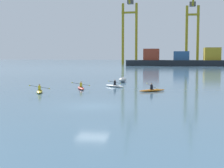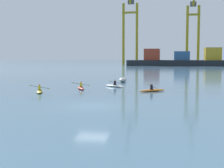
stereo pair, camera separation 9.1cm
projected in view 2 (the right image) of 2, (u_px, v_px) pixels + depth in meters
ground_plane at (92, 106)px, 25.84m from camera, size 800.00×800.00×0.00m
container_barge at (182, 60)px, 141.15m from camera, size 46.50×11.99×7.75m
gantry_crane_west at (130, 24)px, 156.06m from camera, size 7.71×17.44×41.34m
gantry_crane_west_mid at (193, 26)px, 148.80m from camera, size 6.23×15.22×37.38m
capsized_dinghy at (123, 80)px, 50.46m from camera, size 1.15×2.62×0.76m
kayak_yellow at (39, 91)px, 35.65m from camera, size 2.13×3.39×0.95m
kayak_red at (81, 88)px, 39.45m from camera, size 2.09×3.35×0.95m
kayak_orange at (152, 90)px, 36.65m from camera, size 3.06×2.55×0.95m
kayak_white at (114, 86)px, 42.27m from camera, size 3.05×2.57×0.95m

